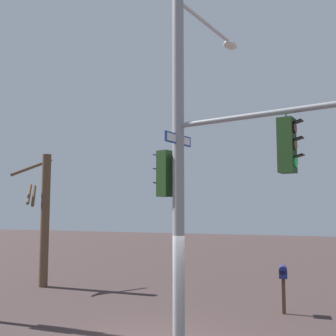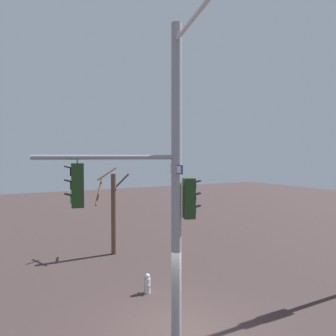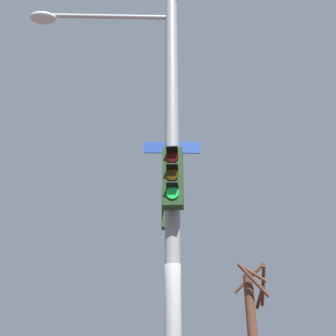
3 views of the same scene
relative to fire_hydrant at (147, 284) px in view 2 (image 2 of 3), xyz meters
name	(u,v)px [view 2 (image 2 of 3)]	position (x,y,z in m)	size (l,w,h in m)	color
ground_plane	(182,332)	(2.90, -0.25, -0.34)	(80.00, 80.00, 0.00)	#3B2D2C
main_signal_pole_assembly	(165,176)	(3.34, -1.03, 4.24)	(4.18, 4.24, 8.61)	gray
fire_hydrant	(147,284)	(0.00, 0.00, 0.00)	(0.38, 0.24, 0.73)	#B2B2B7
bare_tree_corner	(113,210)	(-5.25, 0.49, 1.94)	(1.40, 1.92, 4.48)	brown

